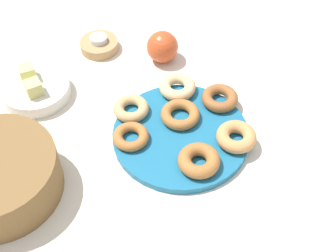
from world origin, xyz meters
TOP-DOWN VIEW (x-y plane):
  - ground_plane at (0.00, 0.00)m, footprint 2.40×2.40m
  - donut_plate at (0.00, 0.00)m, footprint 0.31×0.31m
  - donut_0 at (0.07, -0.11)m, footprint 0.11×0.11m
  - donut_1 at (0.09, 0.10)m, footprint 0.12×0.12m
  - donut_2 at (-0.10, -0.01)m, footprint 0.13×0.13m
  - donut_3 at (-0.05, -0.11)m, footprint 0.12×0.12m
  - donut_4 at (0.01, 0.11)m, footprint 0.11×0.11m
  - donut_5 at (0.04, -0.01)m, footprint 0.13×0.13m
  - donut_6 at (0.13, -0.03)m, footprint 0.11×0.11m
  - candle_holder at (0.36, 0.14)m, footprint 0.10×0.10m
  - tealight at (0.36, 0.14)m, footprint 0.05×0.05m
  - fruit_bowl at (0.22, 0.31)m, footprint 0.17×0.17m
  - melon_chunk_left at (0.19, 0.31)m, footprint 0.04×0.04m
  - melon_chunk_right at (0.25, 0.33)m, footprint 0.04×0.04m
  - apple at (0.28, -0.02)m, footprint 0.08×0.08m

SIDE VIEW (x-z plane):
  - ground_plane at x=0.00m, z-range 0.00..0.00m
  - donut_plate at x=0.00m, z-range 0.00..0.02m
  - candle_holder at x=0.36m, z-range 0.00..0.03m
  - fruit_bowl at x=0.22m, z-range 0.00..0.03m
  - donut_4 at x=0.01m, z-range 0.02..0.04m
  - donut_5 at x=0.04m, z-range 0.02..0.04m
  - donut_1 at x=0.09m, z-range 0.02..0.04m
  - donut_0 at x=0.07m, z-range 0.02..0.04m
  - donut_6 at x=0.13m, z-range 0.02..0.05m
  - donut_3 at x=-0.05m, z-range 0.02..0.05m
  - donut_2 at x=-0.10m, z-range 0.02..0.05m
  - tealight at x=0.36m, z-range 0.03..0.04m
  - apple at x=0.28m, z-range 0.00..0.08m
  - melon_chunk_left at x=0.19m, z-range 0.03..0.07m
  - melon_chunk_right at x=0.25m, z-range 0.03..0.07m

